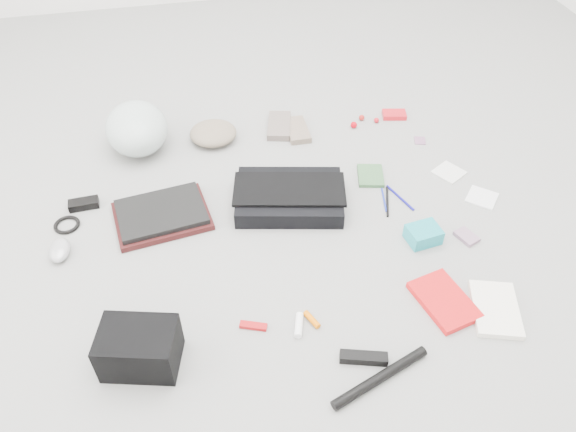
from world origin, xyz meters
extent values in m
plane|color=gray|center=(0.00, 0.00, 0.00)|extent=(4.00, 4.00, 0.00)
cube|color=black|center=(0.03, 0.12, 0.03)|extent=(0.43, 0.35, 0.06)
cube|color=black|center=(0.03, 0.12, 0.07)|extent=(0.43, 0.27, 0.01)
cube|color=#3C1212|center=(-0.43, 0.13, 0.01)|extent=(0.36, 0.29, 0.02)
cube|color=black|center=(-0.43, 0.13, 0.03)|extent=(0.33, 0.26, 0.02)
ellipsoid|color=silver|center=(-0.50, 0.59, 0.09)|extent=(0.27, 0.33, 0.19)
ellipsoid|color=gray|center=(-0.20, 0.57, 0.03)|extent=(0.22, 0.21, 0.07)
cube|color=#75665E|center=(0.09, 0.59, 0.01)|extent=(0.14, 0.21, 0.03)
cube|color=#826F5E|center=(0.16, 0.55, 0.01)|extent=(0.09, 0.17, 0.03)
cube|color=black|center=(-0.71, 0.26, 0.01)|extent=(0.11, 0.05, 0.03)
torus|color=black|center=(-0.77, 0.17, 0.01)|extent=(0.12, 0.12, 0.01)
ellipsoid|color=#A0A1A4|center=(-0.78, 0.03, 0.02)|extent=(0.07, 0.11, 0.04)
cube|color=black|center=(-0.52, -0.45, 0.07)|extent=(0.24, 0.20, 0.14)
cube|color=#A50C0F|center=(-0.19, -0.40, 0.01)|extent=(0.09, 0.05, 0.01)
cylinder|color=white|center=(-0.06, -0.43, 0.01)|extent=(0.05, 0.08, 0.02)
cylinder|color=orange|center=(-0.02, -0.41, 0.01)|extent=(0.04, 0.07, 0.02)
cube|color=black|center=(0.09, -0.58, 0.01)|extent=(0.14, 0.07, 0.03)
cylinder|color=black|center=(0.12, -0.65, 0.01)|extent=(0.31, 0.14, 0.03)
cube|color=red|center=(0.40, -0.43, 0.01)|extent=(0.18, 0.24, 0.02)
cube|color=white|center=(0.54, -0.50, 0.01)|extent=(0.19, 0.24, 0.02)
cube|color=#355E35|center=(0.37, 0.20, 0.01)|extent=(0.12, 0.15, 0.02)
cylinder|color=#1A2A9F|center=(0.38, 0.06, 0.00)|extent=(0.03, 0.12, 0.01)
cylinder|color=black|center=(0.39, 0.04, 0.00)|extent=(0.06, 0.15, 0.01)
cylinder|color=#100C81|center=(0.44, 0.05, 0.00)|extent=(0.06, 0.15, 0.01)
cube|color=teal|center=(0.44, -0.16, 0.03)|extent=(0.12, 0.10, 0.05)
cube|color=gray|center=(0.59, -0.19, 0.01)|extent=(0.08, 0.09, 0.01)
cube|color=silver|center=(0.68, 0.16, 0.00)|extent=(0.14, 0.14, 0.01)
cube|color=white|center=(0.74, -0.01, 0.00)|extent=(0.14, 0.14, 0.01)
sphere|color=#C1000D|center=(0.41, 0.53, 0.01)|extent=(0.04, 0.04, 0.03)
sphere|color=#AA1914|center=(0.46, 0.58, 0.01)|extent=(0.03, 0.03, 0.02)
sphere|color=red|center=(0.51, 0.55, 0.01)|extent=(0.03, 0.03, 0.02)
cube|color=red|center=(0.61, 0.57, 0.01)|extent=(0.11, 0.08, 0.02)
cube|color=#915F83|center=(0.65, 0.38, 0.00)|extent=(0.06, 0.07, 0.00)
camera|label=1|loc=(-0.30, -1.38, 1.40)|focal=35.00mm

